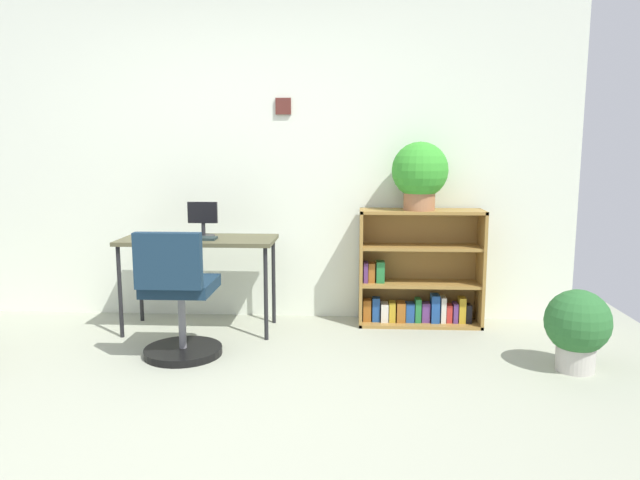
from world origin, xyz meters
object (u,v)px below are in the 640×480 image
Objects in this scene: desk at (199,246)px; bookshelf_low at (418,274)px; keyboard at (193,238)px; potted_plant_floor at (577,326)px; potted_plant_on_shelf at (420,173)px; monitor at (203,220)px; office_chair at (179,303)px.

bookshelf_low is (1.67, 0.27, -0.26)m from desk.
keyboard is 0.67× the size of potted_plant_floor.
desk is 2.22× the size of potted_plant_on_shelf.
potted_plant_floor is (0.88, -0.98, -0.11)m from bookshelf_low.
monitor is at bearing 163.21° from potted_plant_floor.
monitor is 0.52× the size of potted_plant_floor.
monitor is at bearing 71.83° from keyboard.
desk is 0.10m from keyboard.
desk is 2.67m from potted_plant_floor.
potted_plant_on_shelf is (1.64, 0.84, 0.82)m from office_chair.
bookshelf_low reaches higher than keyboard.
potted_plant_floor is at bearing -16.79° from monitor.
desk is at bearing 74.04° from keyboard.
potted_plant_on_shelf reaches higher than keyboard.
potted_plant_on_shelf is at bearing 134.12° from potted_plant_floor.
office_chair is at bearing -88.04° from desk.
office_chair reaches higher than desk.
keyboard is at bearing -105.96° from desk.
monitor is 2.70m from potted_plant_floor.
office_chair is 1.68× the size of potted_plant_on_shelf.
monitor is 0.51× the size of potted_plant_on_shelf.
monitor reaches higher than keyboard.
desk is 1.21× the size of bookshelf_low.
potted_plant_on_shelf reaches higher than desk.
office_chair reaches higher than potted_plant_floor.
keyboard reaches higher than desk.
potted_plant_on_shelf is (1.68, 0.29, 0.47)m from keyboard.
monitor reaches higher than desk.
bookshelf_low is at bearing 132.12° from potted_plant_floor.
office_chair is at bearing -152.83° from potted_plant_on_shelf.
potted_plant_floor is (2.53, -0.76, -0.55)m from monitor.
bookshelf_low is (1.69, 0.35, -0.33)m from keyboard.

